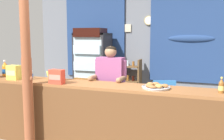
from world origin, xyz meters
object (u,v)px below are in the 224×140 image
at_px(banana_bunch, 53,75).
at_px(bottle_shelf_rack, 130,83).
at_px(soda_bottle_orange_soda, 5,69).
at_px(snack_box_instant_noodle, 14,72).
at_px(snack_box_crackers, 57,77).
at_px(soda_bottle_water, 31,74).
at_px(drink_fridge, 92,65).
at_px(shopkeeper, 110,81).
at_px(timber_post, 26,62).
at_px(pastry_tray, 156,87).
at_px(stall_counter, 93,111).
at_px(soda_bottle_iced_tea, 221,86).
at_px(plastic_lawn_chair, 163,98).

bearing_deg(banana_bunch, bottle_shelf_rack, 71.88).
height_order(soda_bottle_orange_soda, snack_box_instant_noodle, soda_bottle_orange_soda).
bearing_deg(bottle_shelf_rack, snack_box_crackers, -98.83).
bearing_deg(soda_bottle_water, drink_fridge, 86.57).
distance_m(drink_fridge, banana_bunch, 1.87).
bearing_deg(shopkeeper, snack_box_crackers, -131.50).
xyz_separation_m(shopkeeper, soda_bottle_orange_soda, (-1.84, -0.35, 0.14)).
bearing_deg(timber_post, shopkeeper, 42.09).
height_order(soda_bottle_water, pastry_tray, soda_bottle_water).
distance_m(soda_bottle_orange_soda, snack_box_instant_noodle, 0.46).
height_order(stall_counter, bottle_shelf_rack, bottle_shelf_rack).
distance_m(stall_counter, bottle_shelf_rack, 2.40).
distance_m(soda_bottle_iced_tea, snack_box_crackers, 2.23).
xyz_separation_m(drink_fridge, snack_box_crackers, (0.47, -2.22, 0.07)).
xyz_separation_m(drink_fridge, snack_box_instant_noodle, (-0.38, -2.13, 0.08)).
bearing_deg(plastic_lawn_chair, shopkeeper, -124.91).
relative_size(plastic_lawn_chair, soda_bottle_iced_tea, 4.27).
xyz_separation_m(drink_fridge, soda_bottle_iced_tea, (2.70, -2.03, 0.05)).
relative_size(bottle_shelf_rack, soda_bottle_orange_soda, 4.07).
bearing_deg(soda_bottle_water, pastry_tray, 0.15).
height_order(stall_counter, banana_bunch, banana_bunch).
bearing_deg(soda_bottle_water, soda_bottle_orange_soda, 168.47).
height_order(stall_counter, snack_box_crackers, snack_box_crackers).
relative_size(stall_counter, snack_box_crackers, 19.93).
height_order(snack_box_crackers, pastry_tray, snack_box_crackers).
bearing_deg(pastry_tray, stall_counter, -173.23).
distance_m(soda_bottle_iced_tea, pastry_tray, 0.81).
bearing_deg(plastic_lawn_chair, drink_fridge, 162.39).
relative_size(soda_bottle_iced_tea, snack_box_crackers, 0.95).
relative_size(bottle_shelf_rack, soda_bottle_water, 5.18).
bearing_deg(timber_post, snack_box_crackers, 28.49).
height_order(drink_fridge, pastry_tray, drink_fridge).
distance_m(plastic_lawn_chair, soda_bottle_water, 2.46).
height_order(bottle_shelf_rack, plastic_lawn_chair, bottle_shelf_rack).
relative_size(snack_box_instant_noodle, snack_box_crackers, 1.08).
distance_m(drink_fridge, snack_box_instant_noodle, 2.17).
height_order(drink_fridge, soda_bottle_orange_soda, drink_fridge).
height_order(snack_box_crackers, banana_bunch, snack_box_crackers).
bearing_deg(soda_bottle_iced_tea, timber_post, -171.49).
bearing_deg(bottle_shelf_rack, shopkeeper, -83.65).
bearing_deg(bottle_shelf_rack, drink_fridge, -163.43).
height_order(shopkeeper, soda_bottle_orange_soda, shopkeeper).
distance_m(soda_bottle_orange_soda, banana_bunch, 0.95).
distance_m(timber_post, soda_bottle_water, 0.50).
height_order(drink_fridge, soda_bottle_water, drink_fridge).
relative_size(soda_bottle_orange_soda, banana_bunch, 1.04).
distance_m(plastic_lawn_chair, banana_bunch, 2.13).
height_order(bottle_shelf_rack, snack_box_crackers, snack_box_crackers).
distance_m(soda_bottle_orange_soda, soda_bottle_iced_tea, 3.48).
bearing_deg(banana_bunch, shopkeeper, 18.98).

